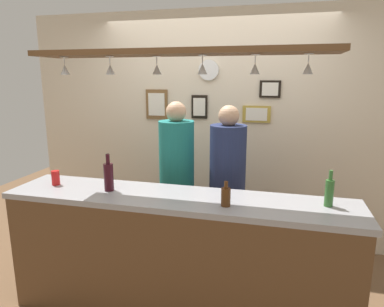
{
  "coord_description": "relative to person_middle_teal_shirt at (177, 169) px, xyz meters",
  "views": [
    {
      "loc": [
        0.73,
        -2.72,
        1.88
      ],
      "look_at": [
        0.0,
        0.1,
        1.23
      ],
      "focal_mm": 32.18,
      "sensor_mm": 36.0,
      "label": 1
    }
  ],
  "objects": [
    {
      "name": "ground_plane",
      "position": [
        0.23,
        -0.38,
        -1.0
      ],
      "size": [
        8.0,
        8.0,
        0.0
      ],
      "primitive_type": "plane",
      "color": "brown"
    },
    {
      "name": "back_wall",
      "position": [
        0.23,
        0.72,
        0.3
      ],
      "size": [
        4.4,
        0.06,
        2.6
      ],
      "primitive_type": "cube",
      "color": "beige",
      "rests_on": "ground_plane"
    },
    {
      "name": "bar_counter",
      "position": [
        0.23,
        -0.89,
        -0.33
      ],
      "size": [
        2.7,
        0.55,
        0.99
      ],
      "color": "#99999E",
      "rests_on": "ground_plane"
    },
    {
      "name": "overhead_glass_rack",
      "position": [
        0.23,
        -0.68,
        1.05
      ],
      "size": [
        2.2,
        0.36,
        0.04
      ],
      "primitive_type": "cube",
      "color": "brown"
    },
    {
      "name": "hanging_wineglass_far_left",
      "position": [
        -0.67,
        -0.72,
        0.94
      ],
      "size": [
        0.07,
        0.07,
        0.13
      ],
      "color": "silver",
      "rests_on": "overhead_glass_rack"
    },
    {
      "name": "hanging_wineglass_left",
      "position": [
        -0.29,
        -0.72,
        0.94
      ],
      "size": [
        0.07,
        0.07,
        0.13
      ],
      "color": "silver",
      "rests_on": "overhead_glass_rack"
    },
    {
      "name": "hanging_wineglass_center_left",
      "position": [
        0.05,
        -0.64,
        0.94
      ],
      "size": [
        0.07,
        0.07,
        0.13
      ],
      "color": "silver",
      "rests_on": "overhead_glass_rack"
    },
    {
      "name": "hanging_wineglass_center",
      "position": [
        0.41,
        -0.71,
        0.94
      ],
      "size": [
        0.07,
        0.07,
        0.13
      ],
      "color": "silver",
      "rests_on": "overhead_glass_rack"
    },
    {
      "name": "hanging_wineglass_center_right",
      "position": [
        0.77,
        -0.67,
        0.94
      ],
      "size": [
        0.07,
        0.07,
        0.13
      ],
      "color": "silver",
      "rests_on": "overhead_glass_rack"
    },
    {
      "name": "hanging_wineglass_right",
      "position": [
        1.11,
        -0.67,
        0.94
      ],
      "size": [
        0.07,
        0.07,
        0.13
      ],
      "color": "silver",
      "rests_on": "overhead_glass_rack"
    },
    {
      "name": "person_middle_teal_shirt",
      "position": [
        0.0,
        0.0,
        0.0
      ],
      "size": [
        0.34,
        0.34,
        1.66
      ],
      "color": "#2D334C",
      "rests_on": "ground_plane"
    },
    {
      "name": "person_right_navy_shirt",
      "position": [
        0.5,
        0.0,
        -0.02
      ],
      "size": [
        0.34,
        0.34,
        1.63
      ],
      "color": "#2D334C",
      "rests_on": "ground_plane"
    },
    {
      "name": "bottle_beer_green_import",
      "position": [
        1.31,
        -0.66,
        0.1
      ],
      "size": [
        0.06,
        0.06,
        0.26
      ],
      "color": "#336B2D",
      "rests_on": "bar_counter"
    },
    {
      "name": "bottle_wine_dark_red",
      "position": [
        -0.34,
        -0.74,
        0.11
      ],
      "size": [
        0.08,
        0.08,
        0.3
      ],
      "color": "#380F19",
      "rests_on": "bar_counter"
    },
    {
      "name": "bottle_beer_brown_stubby",
      "position": [
        0.62,
        -0.84,
        0.07
      ],
      "size": [
        0.07,
        0.07,
        0.18
      ],
      "color": "#512D14",
      "rests_on": "bar_counter"
    },
    {
      "name": "drink_can",
      "position": [
        -0.84,
        -0.71,
        0.06
      ],
      "size": [
        0.07,
        0.07,
        0.12
      ],
      "primitive_type": "cylinder",
      "color": "red",
      "rests_on": "bar_counter"
    },
    {
      "name": "picture_frame_upper_small",
      "position": [
        0.83,
        0.67,
        0.76
      ],
      "size": [
        0.22,
        0.02,
        0.18
      ],
      "color": "black",
      "rests_on": "back_wall"
    },
    {
      "name": "picture_frame_lower_pair",
      "position": [
        0.7,
        0.67,
        0.49
      ],
      "size": [
        0.3,
        0.02,
        0.18
      ],
      "color": "#B29338",
      "rests_on": "back_wall"
    },
    {
      "name": "picture_frame_crest",
      "position": [
        0.07,
        0.67,
        0.55
      ],
      "size": [
        0.18,
        0.02,
        0.26
      ],
      "color": "black",
      "rests_on": "back_wall"
    },
    {
      "name": "picture_frame_caricature",
      "position": [
        -0.44,
        0.67,
        0.57
      ],
      "size": [
        0.26,
        0.02,
        0.34
      ],
      "color": "brown",
      "rests_on": "back_wall"
    },
    {
      "name": "wall_clock",
      "position": [
        0.17,
        0.67,
        0.95
      ],
      "size": [
        0.22,
        0.03,
        0.22
      ],
      "primitive_type": "cylinder",
      "rotation": [
        1.57,
        0.0,
        0.0
      ],
      "color": "white",
      "rests_on": "back_wall"
    }
  ]
}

